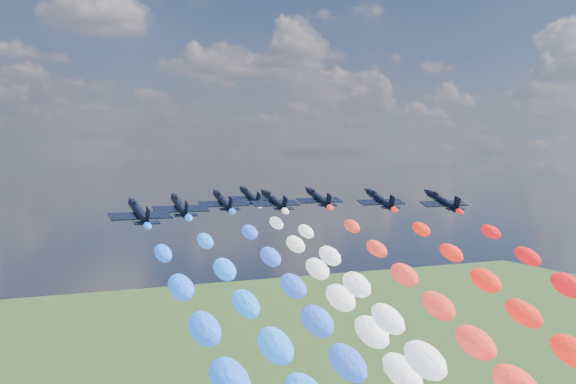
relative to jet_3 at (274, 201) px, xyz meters
name	(u,v)px	position (x,y,z in m)	size (l,w,h in m)	color
jet_0	(140,213)	(-30.58, -17.20, 0.00)	(9.77, 13.11, 2.89)	black
jet_1	(180,206)	(-20.86, -6.13, 0.00)	(9.77, 13.11, 2.89)	black
jet_2	(223,201)	(-9.56, 3.14, 0.00)	(9.77, 13.11, 2.89)	black
jet_3	(274,201)	(0.00, 0.00, 0.00)	(9.77, 13.11, 2.89)	black
jet_4	(250,196)	(1.35, 16.43, 0.00)	(9.77, 13.11, 2.89)	black
jet_5	(318,198)	(12.11, 4.64, 0.00)	(9.77, 13.11, 2.89)	black
jet_6	(380,200)	(20.94, -5.46, 0.00)	(9.77, 13.11, 2.89)	black
jet_7	(442,201)	(29.79, -14.28, 0.00)	(9.77, 13.11, 2.89)	black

